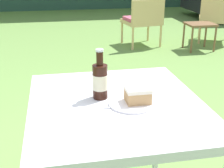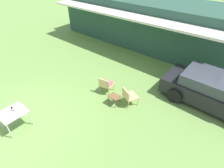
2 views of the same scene
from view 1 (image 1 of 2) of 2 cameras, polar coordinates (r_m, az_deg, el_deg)
name	(u,v)px [view 1 (image 1 of 2)]	position (r m, az deg, el deg)	size (l,w,h in m)	color
wicker_chair_cushioned	(143,19)	(5.30, 5.67, 11.73)	(0.64, 0.61, 0.79)	tan
wicker_chair_plain	(216,17)	(5.79, 18.54, 11.59)	(0.73, 0.72, 0.79)	tan
garden_side_table	(200,27)	(5.23, 15.80, 9.96)	(0.44, 0.37, 0.43)	brown
patio_table	(116,115)	(1.48, 0.73, -5.76)	(0.80, 0.88, 0.74)	silver
cake_on_plate	(135,98)	(1.42, 4.30, -2.58)	(0.21, 0.21, 0.08)	white
cola_bottle_near	(100,80)	(1.46, -2.20, 0.68)	(0.07, 0.07, 0.24)	black
fork	(123,106)	(1.40, 2.10, -4.06)	(0.18, 0.02, 0.01)	silver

